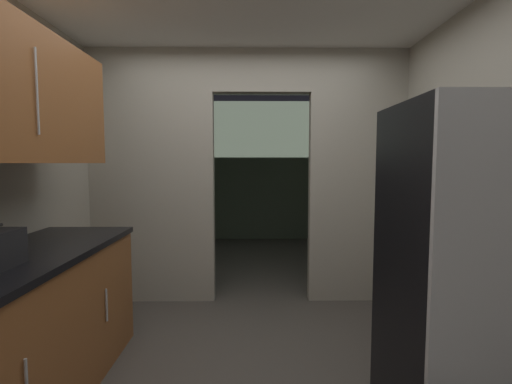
# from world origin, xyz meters

# --- Properties ---
(kitchen_partition) EXTENTS (3.19, 0.12, 2.55)m
(kitchen_partition) POSITION_xyz_m (-0.05, 1.50, 1.35)
(kitchen_partition) COLOR #ADA899
(kitchen_partition) RESTS_ON ground
(adjoining_room_shell) EXTENTS (3.19, 3.15, 2.55)m
(adjoining_room_shell) POSITION_xyz_m (0.00, 3.58, 1.28)
(adjoining_room_shell) COLOR slate
(adjoining_room_shell) RESTS_ON ground
(refrigerator) EXTENTS (0.82, 0.74, 1.72)m
(refrigerator) POSITION_xyz_m (1.19, -0.41, 0.86)
(refrigerator) COLOR black
(refrigerator) RESTS_ON ground
(lower_cabinet_run) EXTENTS (0.67, 1.97, 0.91)m
(lower_cabinet_run) POSITION_xyz_m (-1.26, -0.28, 0.46)
(lower_cabinet_run) COLOR brown
(lower_cabinet_run) RESTS_ON ground
(upper_cabinet_counterside) EXTENTS (0.36, 1.78, 0.75)m
(upper_cabinet_counterside) POSITION_xyz_m (-1.26, -0.28, 1.80)
(upper_cabinet_counterside) COLOR brown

